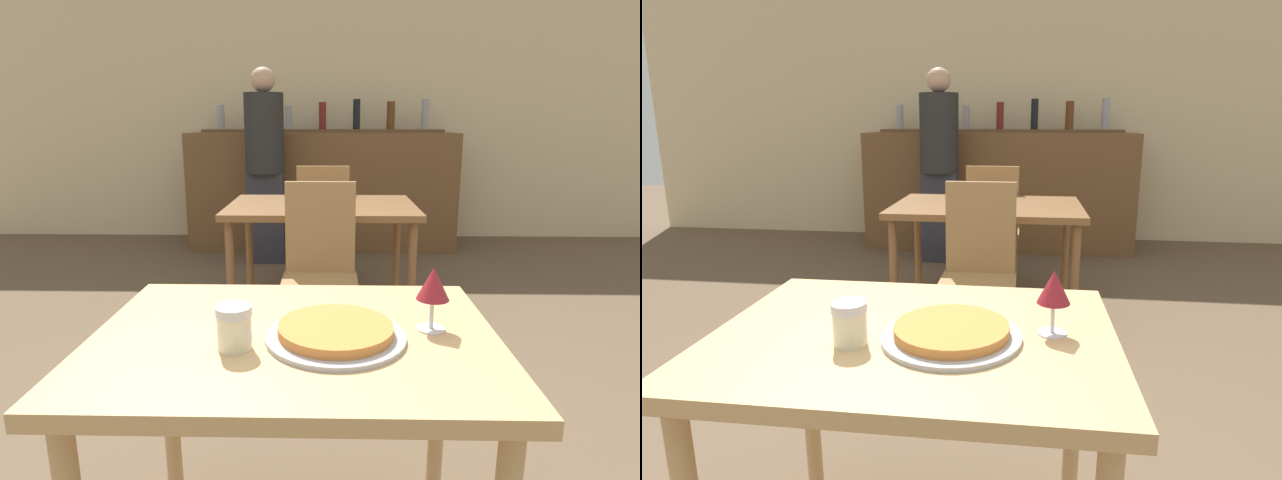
% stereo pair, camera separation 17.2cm
% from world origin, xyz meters
% --- Properties ---
extents(wall_back, '(8.00, 0.05, 2.80)m').
position_xyz_m(wall_back, '(0.00, 4.35, 1.40)').
color(wall_back, beige).
rests_on(wall_back, ground_plane).
extents(dining_table_near, '(0.98, 0.72, 0.75)m').
position_xyz_m(dining_table_near, '(0.00, 0.00, 0.66)').
color(dining_table_near, tan).
rests_on(dining_table_near, ground_plane).
extents(dining_table_far, '(1.18, 0.81, 0.74)m').
position_xyz_m(dining_table_far, '(0.03, 2.00, 0.66)').
color(dining_table_far, brown).
rests_on(dining_table_far, ground_plane).
extents(bar_counter, '(2.60, 0.56, 1.14)m').
position_xyz_m(bar_counter, '(0.00, 3.85, 0.57)').
color(bar_counter, brown).
rests_on(bar_counter, ground_plane).
extents(bar_back_shelf, '(2.39, 0.24, 0.32)m').
position_xyz_m(bar_back_shelf, '(0.04, 3.99, 1.21)').
color(bar_back_shelf, brown).
rests_on(bar_back_shelf, bar_counter).
extents(chair_far_side_front, '(0.40, 0.40, 0.94)m').
position_xyz_m(chair_far_side_front, '(0.03, 1.43, 0.52)').
color(chair_far_side_front, olive).
rests_on(chair_far_side_front, ground_plane).
extents(chair_far_side_back, '(0.40, 0.40, 0.94)m').
position_xyz_m(chair_far_side_back, '(0.03, 2.56, 0.52)').
color(chair_far_side_back, olive).
rests_on(chair_far_side_back, ground_plane).
extents(pizza_tray, '(0.33, 0.33, 0.04)m').
position_xyz_m(pizza_tray, '(0.10, -0.04, 0.77)').
color(pizza_tray, '#A3A3A8').
rests_on(pizza_tray, dining_table_near).
extents(cheese_shaker, '(0.08, 0.08, 0.10)m').
position_xyz_m(cheese_shaker, '(-0.13, -0.09, 0.80)').
color(cheese_shaker, beige).
rests_on(cheese_shaker, dining_table_near).
extents(person_standing, '(0.34, 0.34, 1.70)m').
position_xyz_m(person_standing, '(-0.49, 3.27, 0.92)').
color(person_standing, '#2D2D38').
rests_on(person_standing, ground_plane).
extents(wine_glass, '(0.08, 0.08, 0.16)m').
position_xyz_m(wine_glass, '(0.33, 0.03, 0.87)').
color(wine_glass, silver).
rests_on(wine_glass, dining_table_near).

